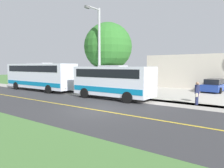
{
  "coord_description": "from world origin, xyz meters",
  "views": [
    {
      "loc": [
        10.17,
        8.52,
        2.89
      ],
      "look_at": [
        -3.5,
        -1.37,
        1.4
      ],
      "focal_mm": 33.12,
      "sensor_mm": 36.0,
      "label": 1
    }
  ],
  "objects_px": {
    "shuttle_bus_front": "(113,80)",
    "tree_curbside": "(108,47)",
    "commercial_building": "(217,71)",
    "transit_bus_rear": "(40,75)",
    "pedestrian_with_bags": "(197,93)",
    "street_light_pole": "(98,48)",
    "parked_car_near": "(214,86)"
  },
  "relations": [
    {
      "from": "street_light_pole",
      "to": "tree_curbside",
      "type": "relative_size",
      "value": 1.1
    },
    {
      "from": "pedestrian_with_bags",
      "to": "parked_car_near",
      "type": "height_order",
      "value": "pedestrian_with_bags"
    },
    {
      "from": "shuttle_bus_front",
      "to": "parked_car_near",
      "type": "bearing_deg",
      "value": 148.8
    },
    {
      "from": "shuttle_bus_front",
      "to": "tree_curbside",
      "type": "distance_m",
      "value": 5.14
    },
    {
      "from": "transit_bus_rear",
      "to": "commercial_building",
      "type": "distance_m",
      "value": 23.38
    },
    {
      "from": "tree_curbside",
      "to": "commercial_building",
      "type": "bearing_deg",
      "value": 149.33
    },
    {
      "from": "tree_curbside",
      "to": "commercial_building",
      "type": "height_order",
      "value": "tree_curbside"
    },
    {
      "from": "transit_bus_rear",
      "to": "street_light_pole",
      "type": "relative_size",
      "value": 1.26
    },
    {
      "from": "parked_car_near",
      "to": "street_light_pole",
      "type": "bearing_deg",
      "value": -39.26
    },
    {
      "from": "parked_car_near",
      "to": "commercial_building",
      "type": "relative_size",
      "value": 0.28
    },
    {
      "from": "tree_curbside",
      "to": "street_light_pole",
      "type": "bearing_deg",
      "value": 17.22
    },
    {
      "from": "pedestrian_with_bags",
      "to": "commercial_building",
      "type": "height_order",
      "value": "commercial_building"
    },
    {
      "from": "pedestrian_with_bags",
      "to": "parked_car_near",
      "type": "bearing_deg",
      "value": -177.57
    },
    {
      "from": "transit_bus_rear",
      "to": "commercial_building",
      "type": "xyz_separation_m",
      "value": [
        -16.9,
        16.15,
        0.39
      ]
    },
    {
      "from": "tree_curbside",
      "to": "commercial_building",
      "type": "xyz_separation_m",
      "value": [
        -14.0,
        8.3,
        -2.72
      ]
    },
    {
      "from": "parked_car_near",
      "to": "tree_curbside",
      "type": "xyz_separation_m",
      "value": [
        7.63,
        -9.07,
        4.2
      ]
    },
    {
      "from": "pedestrian_with_bags",
      "to": "street_light_pole",
      "type": "relative_size",
      "value": 0.21
    },
    {
      "from": "pedestrian_with_bags",
      "to": "parked_car_near",
      "type": "distance_m",
      "value": 9.29
    },
    {
      "from": "transit_bus_rear",
      "to": "pedestrian_with_bags",
      "type": "bearing_deg",
      "value": 94.14
    },
    {
      "from": "shuttle_bus_front",
      "to": "street_light_pole",
      "type": "relative_size",
      "value": 0.9
    },
    {
      "from": "shuttle_bus_front",
      "to": "tree_curbside",
      "type": "relative_size",
      "value": 1.0
    },
    {
      "from": "tree_curbside",
      "to": "shuttle_bus_front",
      "type": "bearing_deg",
      "value": 43.16
    },
    {
      "from": "pedestrian_with_bags",
      "to": "commercial_building",
      "type": "distance_m",
      "value": 15.74
    },
    {
      "from": "commercial_building",
      "to": "transit_bus_rear",
      "type": "bearing_deg",
      "value": -43.69
    },
    {
      "from": "transit_bus_rear",
      "to": "tree_curbside",
      "type": "distance_m",
      "value": 8.92
    },
    {
      "from": "commercial_building",
      "to": "tree_curbside",
      "type": "bearing_deg",
      "value": -30.67
    },
    {
      "from": "transit_bus_rear",
      "to": "parked_car_near",
      "type": "xyz_separation_m",
      "value": [
        -10.53,
        16.92,
        -1.09
      ]
    },
    {
      "from": "shuttle_bus_front",
      "to": "street_light_pole",
      "type": "height_order",
      "value": "street_light_pole"
    },
    {
      "from": "shuttle_bus_front",
      "to": "pedestrian_with_bags",
      "type": "relative_size",
      "value": 4.31
    },
    {
      "from": "commercial_building",
      "to": "parked_car_near",
      "type": "bearing_deg",
      "value": 6.89
    },
    {
      "from": "shuttle_bus_front",
      "to": "pedestrian_with_bags",
      "type": "bearing_deg",
      "value": 100.36
    },
    {
      "from": "commercial_building",
      "to": "pedestrian_with_bags",
      "type": "bearing_deg",
      "value": 4.26
    }
  ]
}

